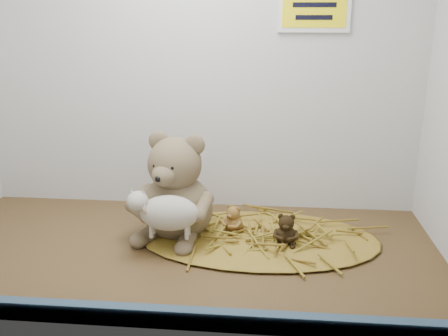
# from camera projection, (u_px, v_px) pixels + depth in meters

# --- Properties ---
(alcove_shell) EXTENTS (1.20, 0.60, 0.90)m
(alcove_shell) POSITION_uv_depth(u_px,v_px,m) (184.00, 51.00, 1.11)
(alcove_shell) COLOR #3C2A14
(alcove_shell) RESTS_ON ground
(front_rail) EXTENTS (1.19, 0.02, 0.04)m
(front_rail) POSITION_uv_depth(u_px,v_px,m) (153.00, 316.00, 0.89)
(front_rail) COLOR #354B65
(front_rail) RESTS_ON shelf_floor
(straw_bed) EXTENTS (0.59, 0.34, 0.01)m
(straw_bed) POSITION_uv_depth(u_px,v_px,m) (259.00, 238.00, 1.22)
(straw_bed) COLOR olive
(straw_bed) RESTS_ON shelf_floor
(main_teddy) EXTENTS (0.27, 0.27, 0.26)m
(main_teddy) POSITION_uv_depth(u_px,v_px,m) (177.00, 186.00, 1.21)
(main_teddy) COLOR #775F49
(main_teddy) RESTS_ON shelf_floor
(toy_lamb) EXTENTS (0.18, 0.11, 0.11)m
(toy_lamb) POSITION_uv_depth(u_px,v_px,m) (169.00, 213.00, 1.13)
(toy_lamb) COLOR beige
(toy_lamb) RESTS_ON main_teddy
(mini_teddy_tan) EXTENTS (0.08, 0.08, 0.07)m
(mini_teddy_tan) POSITION_uv_depth(u_px,v_px,m) (234.00, 217.00, 1.24)
(mini_teddy_tan) COLOR #936030
(mini_teddy_tan) RESTS_ON straw_bed
(mini_teddy_brown) EXTENTS (0.06, 0.07, 0.08)m
(mini_teddy_brown) POSITION_uv_depth(u_px,v_px,m) (286.00, 228.00, 1.17)
(mini_teddy_brown) COLOR black
(mini_teddy_brown) RESTS_ON straw_bed
(wall_sign) EXTENTS (0.16, 0.01, 0.11)m
(wall_sign) POSITION_uv_depth(u_px,v_px,m) (314.00, 5.00, 1.25)
(wall_sign) COLOR yellow
(wall_sign) RESTS_ON back_wall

